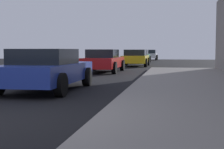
% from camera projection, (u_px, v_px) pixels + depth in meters
% --- Properties ---
extents(sidewalk, '(4.00, 32.00, 0.15)m').
position_uv_depth(sidewalk, '(222.00, 127.00, 5.07)').
color(sidewalk, gray).
rests_on(sidewalk, ground_plane).
extents(car_blue, '(2.04, 4.35, 1.27)m').
position_uv_depth(car_blue, '(47.00, 69.00, 10.32)').
color(car_blue, '#233899').
rests_on(car_blue, ground_plane).
extents(car_red, '(1.93, 4.46, 1.27)m').
position_uv_depth(car_red, '(103.00, 61.00, 18.83)').
color(car_red, red).
rests_on(car_red, ground_plane).
extents(car_yellow, '(1.97, 4.21, 1.27)m').
position_uv_depth(car_yellow, '(136.00, 58.00, 25.82)').
color(car_yellow, yellow).
rests_on(car_yellow, ground_plane).
extents(car_green, '(2.00, 4.46, 1.27)m').
position_uv_depth(car_green, '(140.00, 56.00, 32.74)').
color(car_green, '#196638').
rests_on(car_green, ground_plane).
extents(car_white, '(2.04, 4.01, 1.27)m').
position_uv_depth(car_white, '(149.00, 55.00, 41.74)').
color(car_white, white).
rests_on(car_white, ground_plane).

